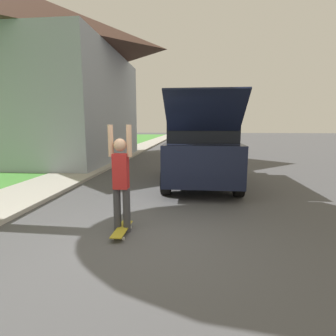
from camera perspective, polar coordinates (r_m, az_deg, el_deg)
name	(u,v)px	position (r m, az deg, el deg)	size (l,w,h in m)	color
ground_plane	(139,236)	(4.66, -6.29, -14.53)	(120.00, 120.00, 0.00)	#49494C
sidewalk	(84,170)	(11.27, -17.90, -0.45)	(1.80, 80.00, 0.10)	#ADA89E
house	(28,75)	(16.24, -28.21, 17.40)	(10.37, 9.33, 8.41)	#99A3B2
suv_parked	(201,150)	(8.38, 7.24, 3.86)	(2.17, 5.18, 2.62)	black
car_down_street	(191,144)	(18.30, 5.14, 5.29)	(1.91, 4.22, 1.23)	silver
skateboarder	(121,178)	(4.60, -10.20, -2.21)	(0.41, 0.22, 1.89)	#38383D
skateboard	(122,229)	(4.75, -9.98, -13.04)	(0.21, 0.79, 0.10)	#A89323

